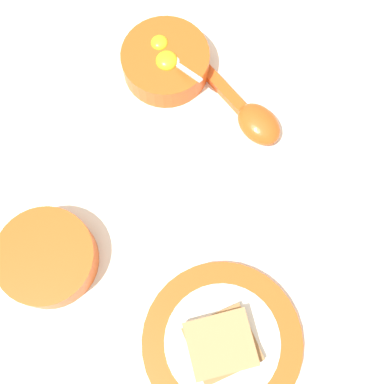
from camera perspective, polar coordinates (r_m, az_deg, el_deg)
ground_plane at (r=0.76m, az=-0.76°, el=-1.90°), size 3.00×3.00×0.00m
egg_bowl at (r=0.83m, az=-2.83°, el=13.77°), size 0.13×0.13×0.08m
toast_plate at (r=0.73m, az=3.23°, el=-15.71°), size 0.21×0.21×0.01m
toast_sandwich at (r=0.71m, az=3.16°, el=-15.89°), size 0.11×0.11×0.02m
soup_spoon at (r=0.80m, az=6.48°, el=7.85°), size 0.16×0.13×0.03m
congee_bowl at (r=0.75m, az=-15.22°, el=-6.78°), size 0.13×0.13×0.05m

